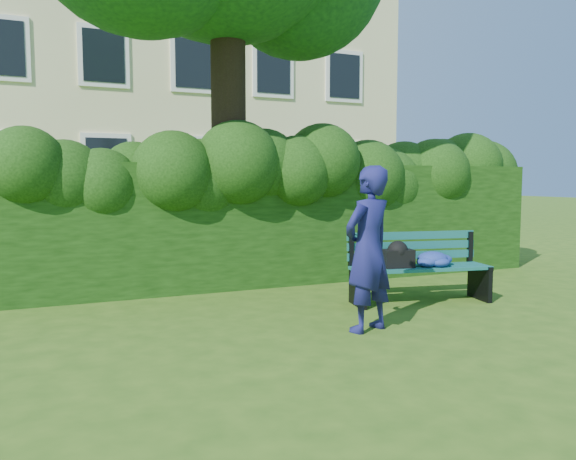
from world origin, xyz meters
name	(u,v)px	position (x,y,z in m)	size (l,w,h in m)	color
ground	(309,316)	(0.00, 0.00, 0.00)	(80.00, 80.00, 0.00)	#325717
apartment_building	(128,47)	(0.00, 13.99, 6.00)	(16.00, 8.08, 12.00)	beige
hedge	(246,225)	(0.00, 2.20, 0.90)	(10.00, 1.00, 1.80)	#14330B
park_bench	(419,264)	(1.62, 0.10, 0.50)	(1.86, 0.87, 0.89)	#104E53
man_reading	(368,249)	(0.28, -0.82, 0.86)	(0.63, 0.41, 1.72)	navy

